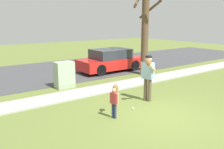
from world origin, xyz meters
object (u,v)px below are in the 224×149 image
Objects in this scene: baseball at (133,108)px; street_tree_near at (145,21)px; person_child at (115,97)px; utility_cabinet at (64,75)px; parked_hatchback_red at (111,60)px; person_adult at (148,73)px.

street_tree_near is (4.12, 3.79, 2.92)m from baseball.
utility_cabinet reaches higher than person_child.
parked_hatchback_red is (4.05, 5.82, -0.01)m from person_child.
parked_hatchback_red is (3.83, 1.70, 0.06)m from utility_cabinet.
person_adult is at bearing 18.68° from baseball.
utility_cabinet is at bearing 70.72° from person_child.
utility_cabinet is 5.38m from street_tree_near.
parked_hatchback_red is at bearing 23.95° from utility_cabinet.
parked_hatchback_red is at bearing -128.05° from person_adult.
person_child is at bearing -141.90° from street_tree_near.
utility_cabinet is at bearing -156.05° from parked_hatchback_red.
person_adult is 0.44× the size of parked_hatchback_red.
person_adult is 5.74m from parked_hatchback_red.
baseball is at bearing -79.85° from utility_cabinet.
person_child is 13.81× the size of baseball.
street_tree_near is at bearing 42.59° from baseball.
person_adult is at bearing -132.08° from street_tree_near.
person_child reaches higher than baseball.
street_tree_near reaches higher than person_adult.
street_tree_near is 3.12m from parked_hatchback_red.
utility_cabinet reaches higher than baseball.
street_tree_near reaches higher than utility_cabinet.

